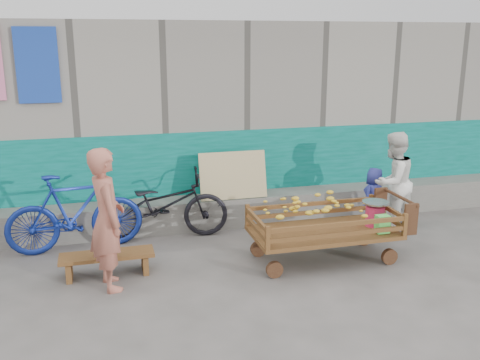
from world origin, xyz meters
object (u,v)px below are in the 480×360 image
object	(u,v)px
bench	(107,259)
woman	(393,182)
bicycle_dark	(162,205)
bicycle_blue	(75,212)
vendor_man	(107,219)
banana_cart	(322,218)
child	(374,197)

from	to	relation	value
bench	woman	world-z (taller)	woman
bicycle_dark	bicycle_blue	distance (m)	1.19
bench	vendor_man	world-z (taller)	vendor_man
bench	vendor_man	xyz separation A→B (m)	(0.03, -0.32, 0.61)
bicycle_dark	bicycle_blue	bearing A→B (deg)	104.87
banana_cart	child	bearing A→B (deg)	38.75
child	bicycle_dark	distance (m)	3.14
child	banana_cart	bearing A→B (deg)	8.09
bicycle_blue	bicycle_dark	bearing A→B (deg)	-87.14
banana_cart	woman	world-z (taller)	woman
child	bicycle_dark	bearing A→B (deg)	-36.32
woman	bicycle_blue	bearing A→B (deg)	-27.95
bicycle_blue	bench	bearing A→B (deg)	-163.84
banana_cart	bicycle_blue	bearing A→B (deg)	158.76
banana_cart	child	size ratio (longest dim) A/B	2.22
banana_cart	bench	size ratio (longest dim) A/B	1.81
woman	bicycle_blue	xyz separation A→B (m)	(-4.45, 0.37, -0.20)
banana_cart	vendor_man	distance (m)	2.61
bench	woman	distance (m)	4.15
woman	child	xyz separation A→B (m)	(-0.16, 0.24, -0.28)
child	bench	bearing A→B (deg)	-19.34
banana_cart	bicycle_blue	distance (m)	3.22
vendor_man	banana_cart	bearing A→B (deg)	-99.91
bicycle_dark	banana_cart	bearing A→B (deg)	-120.32
vendor_man	bench	bearing A→B (deg)	-6.30
banana_cart	bicycle_dark	distance (m)	2.27
woman	bicycle_dark	world-z (taller)	woman
bench	banana_cart	bearing A→B (deg)	-5.49
vendor_man	bicycle_blue	size ratio (longest dim) A/B	0.92
bicycle_dark	vendor_man	bearing A→B (deg)	157.45
child	bicycle_blue	distance (m)	4.29
woman	vendor_man	bearing A→B (deg)	-11.16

